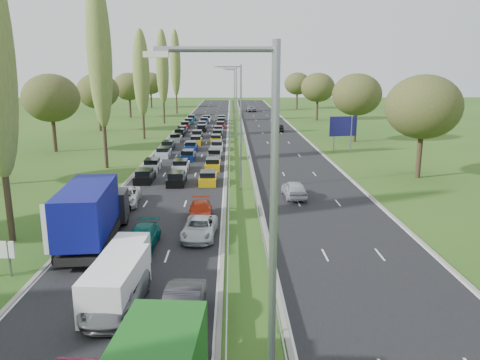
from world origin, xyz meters
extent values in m
plane|color=#255119|center=(4.50, 80.00, 0.00)|extent=(260.00, 260.00, 0.00)
cube|color=black|center=(-2.25, 82.50, 0.00)|extent=(10.50, 215.00, 0.04)
cube|color=black|center=(11.25, 82.50, 0.00)|extent=(10.50, 215.00, 0.04)
cube|color=gray|center=(3.35, 82.50, 0.55)|extent=(0.06, 215.00, 0.32)
cube|color=gray|center=(5.65, 82.50, 0.55)|extent=(0.06, 215.00, 0.32)
cylinder|color=gray|center=(4.50, 8.00, 6.00)|extent=(0.18, 0.18, 12.00)
cylinder|color=gray|center=(4.50, 43.00, 6.00)|extent=(0.18, 0.18, 12.00)
cylinder|color=gray|center=(4.50, 78.00, 6.00)|extent=(0.18, 0.18, 12.00)
cylinder|color=gray|center=(4.50, 113.00, 6.00)|extent=(0.18, 0.18, 12.00)
cylinder|color=gray|center=(4.50, 148.00, 6.00)|extent=(0.18, 0.18, 12.00)
cylinder|color=#2D2116|center=(-11.50, 29.00, 3.60)|extent=(0.44, 0.44, 7.20)
cylinder|color=#2D2116|center=(-11.50, 54.00, 3.96)|extent=(0.44, 0.44, 7.92)
ellipsoid|color=#587030|center=(-11.50, 54.00, 13.64)|extent=(2.80, 2.80, 17.60)
cylinder|color=#2D2116|center=(-11.50, 79.00, 3.24)|extent=(0.44, 0.44, 6.48)
ellipsoid|color=#587030|center=(-11.50, 79.00, 11.16)|extent=(2.80, 2.80, 14.40)
cylinder|color=#2D2116|center=(-11.50, 104.00, 3.60)|extent=(0.44, 0.44, 7.20)
ellipsoid|color=#587030|center=(-11.50, 104.00, 12.40)|extent=(2.80, 2.80, 16.00)
cylinder|color=#2D2116|center=(-11.50, 129.00, 3.96)|extent=(0.44, 0.44, 7.92)
ellipsoid|color=#587030|center=(-11.50, 129.00, 13.64)|extent=(2.80, 2.80, 17.60)
cylinder|color=#2D2116|center=(-22.00, 66.00, 2.42)|extent=(0.56, 0.56, 4.84)
ellipsoid|color=#38471E|center=(-22.00, 66.00, 7.70)|extent=(8.00, 8.00, 6.80)
cylinder|color=#2D2116|center=(-22.00, 90.00, 2.42)|extent=(0.56, 0.56, 4.84)
ellipsoid|color=#38471E|center=(-22.00, 90.00, 7.70)|extent=(8.00, 8.00, 6.80)
cylinder|color=#2D2116|center=(-22.00, 118.00, 2.42)|extent=(0.56, 0.56, 4.84)
ellipsoid|color=#38471E|center=(-22.00, 118.00, 7.70)|extent=(8.00, 8.00, 6.80)
cylinder|color=#2D2116|center=(-22.00, 150.00, 2.42)|extent=(0.56, 0.56, 4.84)
ellipsoid|color=#38471E|center=(-22.00, 150.00, 7.70)|extent=(8.00, 8.00, 6.80)
cylinder|color=#2D2116|center=(24.00, 48.00, 2.42)|extent=(0.56, 0.56, 4.84)
ellipsoid|color=#38471E|center=(24.00, 48.00, 7.70)|extent=(8.00, 8.00, 6.80)
cylinder|color=#2D2116|center=(24.00, 75.00, 2.42)|extent=(0.56, 0.56, 4.84)
ellipsoid|color=#38471E|center=(24.00, 75.00, 7.70)|extent=(8.00, 8.00, 6.80)
cylinder|color=#2D2116|center=(24.00, 110.00, 2.42)|extent=(0.56, 0.56, 4.84)
ellipsoid|color=#38471E|center=(24.00, 110.00, 7.70)|extent=(8.00, 8.00, 6.80)
cylinder|color=#2D2116|center=(24.00, 145.00, 2.42)|extent=(0.56, 0.56, 4.84)
ellipsoid|color=#38471E|center=(24.00, 145.00, 7.70)|extent=(8.00, 8.00, 6.80)
cube|color=black|center=(-5.57, 46.58, 0.44)|extent=(1.75, 4.00, 0.80)
cube|color=silver|center=(-5.76, 52.70, 0.44)|extent=(1.75, 4.00, 0.80)
cube|color=#B2B7BC|center=(-5.66, 61.32, 0.44)|extent=(1.75, 4.00, 0.80)
cube|color=black|center=(-5.88, 67.60, 0.44)|extent=(1.75, 4.00, 0.80)
cube|color=#B2B7BC|center=(-5.62, 75.44, 0.44)|extent=(1.75, 4.00, 0.80)
cube|color=black|center=(-5.70, 82.20, 0.44)|extent=(1.75, 4.00, 0.80)
cube|color=#053F4C|center=(-5.73, 87.09, 0.44)|extent=(1.75, 4.00, 0.80)
cube|color=#A50C0A|center=(-5.90, 94.73, 0.44)|extent=(1.75, 4.00, 0.80)
cube|color=#053F4C|center=(-5.78, 101.37, 0.44)|extent=(1.75, 4.00, 0.80)
cube|color=#053F4C|center=(-5.82, 109.63, 0.44)|extent=(1.75, 4.00, 0.80)
cube|color=black|center=(-2.06, 45.36, 0.44)|extent=(1.75, 4.00, 0.80)
cube|color=silver|center=(-2.34, 52.11, 0.44)|extent=(1.75, 4.00, 0.80)
cube|color=navy|center=(-2.15, 59.04, 0.44)|extent=(1.75, 4.00, 0.80)
cube|color=navy|center=(-2.37, 66.71, 0.44)|extent=(1.75, 4.00, 0.80)
cube|color=#BF990C|center=(-2.08, 72.77, 0.44)|extent=(1.75, 4.00, 0.80)
cube|color=black|center=(-2.37, 79.96, 0.44)|extent=(1.75, 4.00, 0.80)
cube|color=black|center=(-2.14, 88.88, 0.44)|extent=(1.75, 4.00, 0.80)
cube|color=#B2B7BC|center=(-2.41, 94.95, 0.44)|extent=(1.75, 4.00, 0.80)
cube|color=navy|center=(-2.41, 103.05, 0.44)|extent=(1.75, 4.00, 0.80)
cube|color=silver|center=(-2.13, 108.31, 0.44)|extent=(1.75, 4.00, 0.80)
cube|color=#BF990C|center=(1.15, 45.64, 0.44)|extent=(1.75, 4.00, 0.80)
cube|color=#BF990C|center=(1.36, 52.96, 0.44)|extent=(1.75, 4.00, 0.80)
cube|color=slate|center=(1.35, 59.73, 0.44)|extent=(1.75, 4.00, 0.80)
cube|color=#B2B7BC|center=(1.44, 67.01, 0.44)|extent=(1.75, 4.00, 0.80)
cube|color=#BF990C|center=(1.10, 74.33, 0.44)|extent=(1.75, 4.00, 0.80)
cube|color=black|center=(1.11, 80.77, 0.44)|extent=(1.75, 4.00, 0.80)
cube|color=#B2B7BC|center=(1.12, 86.55, 0.44)|extent=(1.75, 4.00, 0.80)
cube|color=#590F14|center=(1.34, 94.52, 0.44)|extent=(1.75, 4.00, 0.80)
cube|color=black|center=(1.35, 102.26, 0.44)|extent=(1.75, 4.00, 0.80)
cube|color=black|center=(1.33, 108.24, 0.44)|extent=(1.75, 4.00, 0.80)
imported|color=silver|center=(-5.74, 37.86, 0.74)|extent=(2.81, 5.39, 1.45)
imported|color=black|center=(-5.79, 33.67, 0.73)|extent=(2.34, 5.00, 1.41)
imported|color=slate|center=(-2.02, 19.19, 0.80)|extent=(2.61, 5.60, 1.55)
imported|color=#055553|center=(-2.33, 27.62, 0.70)|extent=(2.02, 4.75, 1.37)
imported|color=black|center=(1.32, 17.83, 0.83)|extent=(1.93, 4.97, 1.61)
imported|color=#B3B9BD|center=(1.34, 29.42, 0.70)|extent=(2.56, 5.01, 1.35)
imported|color=#B3250B|center=(1.14, 33.57, 0.68)|extent=(2.04, 4.62, 1.32)
imported|color=#ACAFB6|center=(9.36, 39.95, 0.81)|extent=(2.11, 4.73, 1.58)
imported|color=black|center=(12.80, 88.61, 0.68)|extent=(1.53, 4.03, 1.31)
imported|color=slate|center=(9.35, 134.80, 0.82)|extent=(2.82, 5.81, 1.59)
cube|color=black|center=(-5.66, 28.41, 0.72)|extent=(2.68, 10.04, 0.50)
cube|color=navy|center=(-5.66, 27.19, 2.74)|extent=(2.79, 7.58, 3.04)
cube|color=silver|center=(-5.66, 23.43, 2.74)|extent=(2.72, 0.06, 2.94)
cube|color=black|center=(-5.66, 32.21, 1.57)|extent=(2.72, 2.45, 2.20)
cylinder|color=black|center=(-5.66, 32.23, 0.52)|extent=(2.34, 1.00, 1.00)
cylinder|color=black|center=(-5.66, 24.60, 0.52)|extent=(2.34, 1.00, 1.00)
cube|color=black|center=(1.12, 13.77, 1.57)|extent=(2.38, 2.15, 2.20)
cube|color=white|center=(-2.15, 19.86, 1.15)|extent=(2.15, 5.36, 2.15)
cube|color=black|center=(-2.15, 22.22, 1.04)|extent=(2.09, 0.86, 1.72)
cylinder|color=black|center=(-3.06, 21.57, 0.38)|extent=(0.27, 0.73, 0.73)
cylinder|color=black|center=(-1.24, 18.14, 0.38)|extent=(0.27, 0.73, 0.73)
cube|color=white|center=(-2.36, 22.62, 1.03)|extent=(1.92, 4.79, 1.92)
cube|color=black|center=(-2.36, 24.73, 0.93)|extent=(1.87, 0.77, 1.53)
cylinder|color=black|center=(-3.17, 24.16, 0.35)|extent=(0.24, 0.65, 0.65)
cylinder|color=black|center=(-1.54, 21.09, 0.35)|extent=(0.24, 0.65, 0.65)
cylinder|color=gray|center=(-9.00, 23.26, 1.05)|extent=(0.16, 0.16, 2.10)
cube|color=white|center=(-9.40, 23.26, 1.60)|extent=(1.50, 0.15, 1.00)
cylinder|color=gray|center=(18.20, 64.11, 2.60)|extent=(0.16, 0.16, 5.20)
cylinder|color=gray|center=(20.60, 64.11, 2.60)|extent=(0.16, 0.16, 5.20)
cube|color=navy|center=(19.40, 64.11, 3.80)|extent=(3.96, 0.77, 2.80)
camera|label=1|loc=(3.59, -1.67, 11.37)|focal=35.00mm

